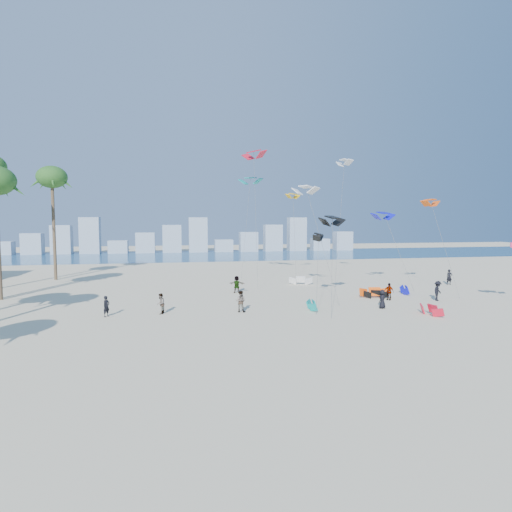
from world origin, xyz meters
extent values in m
plane|color=beige|center=(0.00, 0.00, 0.00)|extent=(220.00, 220.00, 0.00)
plane|color=navy|center=(0.00, 72.00, 0.01)|extent=(220.00, 220.00, 0.00)
imported|color=black|center=(-9.85, 13.27, 0.85)|extent=(0.70, 0.74, 1.69)
imported|color=gray|center=(1.08, 12.99, 0.91)|extent=(1.10, 1.01, 1.82)
imported|color=black|center=(13.62, 12.06, 0.83)|extent=(0.97, 0.91, 1.67)
imported|color=gray|center=(16.15, 15.61, 0.84)|extent=(0.92, 1.03, 1.68)
imported|color=black|center=(20.59, 14.36, 0.96)|extent=(1.43, 1.32, 1.93)
imported|color=gray|center=(2.16, 22.56, 0.92)|extent=(1.79, 1.00, 1.84)
imported|color=black|center=(28.19, 23.40, 0.93)|extent=(0.74, 0.55, 1.85)
imported|color=gray|center=(-5.57, 13.51, 0.86)|extent=(0.83, 0.96, 1.72)
cylinder|color=#595959|center=(8.02, 13.32, 3.25)|extent=(1.84, 4.84, 6.51)
cylinder|color=#595959|center=(9.47, 16.32, 5.55)|extent=(1.81, 5.01, 11.11)
cylinder|color=#595959|center=(20.24, 21.30, 4.31)|extent=(2.19, 3.40, 8.63)
cylinder|color=#595959|center=(4.89, 25.97, 7.94)|extent=(0.29, 4.05, 15.89)
cylinder|color=#595959|center=(10.90, 30.73, 5.64)|extent=(1.07, 5.48, 11.29)
cylinder|color=#595959|center=(4.76, 32.09, 6.63)|extent=(1.64, 2.09, 13.27)
cylinder|color=#595959|center=(23.20, 17.35, 4.99)|extent=(0.54, 4.85, 9.99)
cylinder|color=#595959|center=(8.85, 11.99, 4.03)|extent=(2.19, 5.71, 8.06)
cylinder|color=#595959|center=(15.15, 26.01, 7.59)|extent=(2.73, 4.27, 15.19)
cylinder|color=brown|center=(-19.65, 37.00, 6.65)|extent=(0.40, 0.40, 13.29)
ellipsoid|color=#275B20|center=(-19.65, 37.00, 13.29)|extent=(3.80, 3.80, 2.85)
cube|color=#9EADBF|center=(-42.00, 82.00, 1.50)|extent=(4.40, 3.00, 3.00)
cube|color=#9EADBF|center=(-35.80, 82.00, 2.40)|extent=(4.40, 3.00, 4.80)
cube|color=#9EADBF|center=(-29.60, 82.00, 3.30)|extent=(4.40, 3.00, 6.60)
cube|color=#9EADBF|center=(-23.40, 82.00, 4.20)|extent=(4.40, 3.00, 8.40)
cube|color=#9EADBF|center=(-17.20, 82.00, 1.50)|extent=(4.40, 3.00, 3.00)
cube|color=#9EADBF|center=(-11.00, 82.00, 2.40)|extent=(4.40, 3.00, 4.80)
cube|color=#9EADBF|center=(-4.80, 82.00, 3.30)|extent=(4.40, 3.00, 6.60)
cube|color=#9EADBF|center=(1.40, 82.00, 4.20)|extent=(4.40, 3.00, 8.40)
cube|color=#9EADBF|center=(7.60, 82.00, 1.50)|extent=(4.40, 3.00, 3.00)
cube|color=#9EADBF|center=(13.80, 82.00, 2.40)|extent=(4.40, 3.00, 4.80)
cube|color=#9EADBF|center=(20.00, 82.00, 3.30)|extent=(4.40, 3.00, 6.60)
cube|color=#9EADBF|center=(26.20, 82.00, 4.20)|extent=(4.40, 3.00, 8.40)
cube|color=#9EADBF|center=(32.40, 82.00, 1.50)|extent=(4.40, 3.00, 3.00)
cube|color=#9EADBF|center=(38.60, 82.00, 2.40)|extent=(4.40, 3.00, 4.80)
camera|label=1|loc=(-4.42, -22.55, 7.82)|focal=30.10mm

